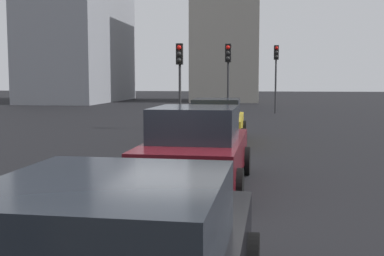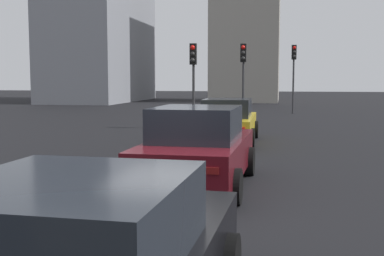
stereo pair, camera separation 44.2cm
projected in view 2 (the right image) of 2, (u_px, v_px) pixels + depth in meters
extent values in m
cube|color=black|center=(186.00, 209.00, 8.62)|extent=(160.00, 160.00, 0.20)
cube|color=gold|center=(228.00, 125.00, 16.93)|extent=(4.52, 1.78, 0.64)
cube|color=#1E232B|center=(227.00, 108.00, 16.65)|extent=(2.04, 1.55, 0.60)
cylinder|color=black|center=(255.00, 129.00, 18.18)|extent=(0.64, 0.23, 0.64)
cylinder|color=black|center=(209.00, 129.00, 18.47)|extent=(0.64, 0.23, 0.64)
cylinder|color=black|center=(251.00, 138.00, 15.44)|extent=(0.64, 0.23, 0.64)
cylinder|color=black|center=(197.00, 137.00, 15.73)|extent=(0.64, 0.23, 0.64)
cube|color=red|center=(241.00, 129.00, 14.59)|extent=(0.03, 0.20, 0.11)
cube|color=red|center=(200.00, 128.00, 14.80)|extent=(0.03, 0.20, 0.11)
cube|color=#510F16|center=(199.00, 156.00, 9.98)|extent=(4.40, 1.91, 0.71)
cube|color=#1E232B|center=(196.00, 124.00, 9.70)|extent=(2.00, 1.63, 0.66)
cylinder|color=black|center=(249.00, 161.00, 11.14)|extent=(0.65, 0.24, 0.64)
cylinder|color=black|center=(172.00, 159.00, 11.51)|extent=(0.65, 0.24, 0.64)
cylinder|color=black|center=(235.00, 187.00, 8.51)|extent=(0.65, 0.24, 0.64)
cylinder|color=black|center=(135.00, 182.00, 8.87)|extent=(0.65, 0.24, 0.64)
cube|color=maroon|center=(212.00, 171.00, 7.69)|extent=(0.03, 0.20, 0.11)
cube|color=maroon|center=(133.00, 168.00, 7.96)|extent=(0.03, 0.20, 0.11)
cube|color=#1E232B|center=(71.00, 218.00, 3.55)|extent=(1.93, 1.68, 0.58)
cylinder|color=black|center=(56.00, 252.00, 5.30)|extent=(0.65, 0.24, 0.64)
cylinder|color=#2D2D30|center=(194.00, 97.00, 21.44)|extent=(0.11, 0.11, 2.79)
cube|color=black|center=(193.00, 54.00, 21.20)|extent=(0.21, 0.29, 0.90)
sphere|color=red|center=(193.00, 48.00, 21.06)|extent=(0.20, 0.20, 0.20)
sphere|color=black|center=(193.00, 54.00, 21.09)|extent=(0.20, 0.20, 0.20)
sphere|color=black|center=(193.00, 60.00, 21.12)|extent=(0.20, 0.20, 0.20)
cylinder|color=#2D2D30|center=(293.00, 87.00, 30.95)|extent=(0.11, 0.11, 3.38)
cube|color=black|center=(294.00, 52.00, 30.68)|extent=(0.23, 0.30, 0.90)
sphere|color=red|center=(294.00, 48.00, 30.54)|extent=(0.20, 0.20, 0.20)
sphere|color=black|center=(294.00, 52.00, 30.57)|extent=(0.20, 0.20, 0.20)
sphere|color=black|center=(294.00, 57.00, 30.59)|extent=(0.20, 0.20, 0.20)
cylinder|color=#2D2D30|center=(243.00, 93.00, 24.59)|extent=(0.11, 0.11, 3.00)
cube|color=black|center=(243.00, 53.00, 24.34)|extent=(0.22, 0.29, 0.90)
sphere|color=red|center=(243.00, 47.00, 24.20)|extent=(0.20, 0.20, 0.20)
sphere|color=black|center=(243.00, 53.00, 24.23)|extent=(0.20, 0.20, 0.20)
sphere|color=black|center=(243.00, 58.00, 24.26)|extent=(0.20, 0.20, 0.20)
cube|color=gray|center=(247.00, 24.00, 48.31)|extent=(9.04, 6.33, 14.99)
cube|color=gray|center=(101.00, 33.00, 48.21)|extent=(15.30, 6.92, 13.21)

